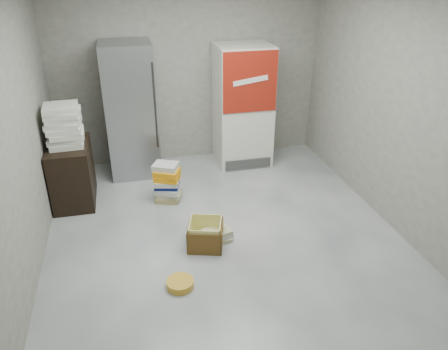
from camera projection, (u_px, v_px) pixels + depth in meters
The scene contains 10 objects.
ground at pixel (228, 243), 4.96m from camera, with size 5.00×5.00×0.00m, color beige.
room_shell at pixel (228, 87), 4.15m from camera, with size 4.04×5.04×2.82m.
steel_fridge at pixel (131, 111), 6.20m from camera, with size 0.70×0.72×1.90m.
coke_cooler at pixel (243, 106), 6.55m from camera, with size 0.80×0.73×1.80m.
wood_shelf at pixel (72, 174), 5.64m from camera, with size 0.50×0.80×0.80m, color black.
supply_box_stack at pixel (64, 126), 5.34m from camera, with size 0.45×0.43×0.52m.
phonebook_stack_main at pixel (167, 183), 5.71m from camera, with size 0.40×0.38×0.53m.
phonebook_stack_side at pixel (217, 235), 4.99m from camera, with size 0.36×0.31×0.13m.
cardboard_box at pixel (206, 236), 4.86m from camera, with size 0.47×0.47×0.31m.
bucket_lid at pixel (180, 284), 4.29m from camera, with size 0.27×0.27×0.07m, color gold.
Camera 1 is at (-0.98, -3.96, 2.92)m, focal length 35.00 mm.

